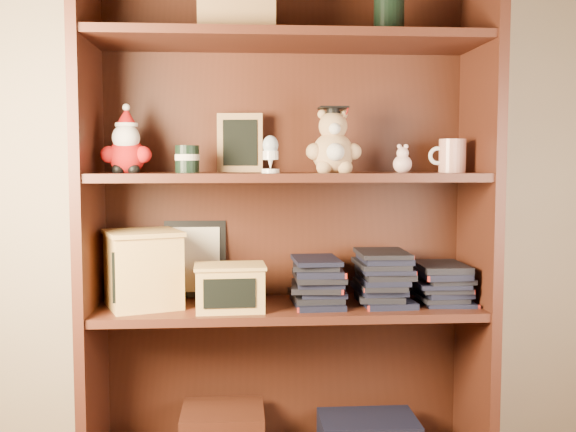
# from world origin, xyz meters

# --- Properties ---
(bookcase) EXTENTS (1.20, 0.35, 1.60)m
(bookcase) POSITION_xyz_m (0.20, 1.36, 0.78)
(bookcase) COLOR #461F14
(bookcase) RESTS_ON ground
(shelf_lower) EXTENTS (1.14, 0.33, 0.02)m
(shelf_lower) POSITION_xyz_m (0.20, 1.30, 0.54)
(shelf_lower) COLOR #461F14
(shelf_lower) RESTS_ON ground
(shelf_upper) EXTENTS (1.14, 0.33, 0.02)m
(shelf_upper) POSITION_xyz_m (0.20, 1.30, 0.94)
(shelf_upper) COLOR #461F14
(shelf_upper) RESTS_ON ground
(santa_plush) EXTENTS (0.15, 0.11, 0.21)m
(santa_plush) POSITION_xyz_m (-0.27, 1.30, 1.03)
(santa_plush) COLOR #A50F0F
(santa_plush) RESTS_ON shelf_upper
(teachers_tin) EXTENTS (0.07, 0.07, 0.08)m
(teachers_tin) POSITION_xyz_m (-0.10, 1.30, 0.99)
(teachers_tin) COLOR black
(teachers_tin) RESTS_ON shelf_upper
(chalkboard_plaque) EXTENTS (0.14, 0.08, 0.18)m
(chalkboard_plaque) POSITION_xyz_m (0.06, 1.42, 1.04)
(chalkboard_plaque) COLOR #9E7547
(chalkboard_plaque) RESTS_ON shelf_upper
(egg_cup) EXTENTS (0.05, 0.05, 0.11)m
(egg_cup) POSITION_xyz_m (0.14, 1.23, 1.01)
(egg_cup) COLOR white
(egg_cup) RESTS_ON shelf_upper
(grad_teddy_bear) EXTENTS (0.17, 0.14, 0.20)m
(grad_teddy_bear) POSITION_xyz_m (0.33, 1.30, 1.03)
(grad_teddy_bear) COLOR tan
(grad_teddy_bear) RESTS_ON shelf_upper
(pink_figurine) EXTENTS (0.06, 0.06, 0.09)m
(pink_figurine) POSITION_xyz_m (0.55, 1.30, 0.98)
(pink_figurine) COLOR beige
(pink_figurine) RESTS_ON shelf_upper
(teacher_mug) EXTENTS (0.11, 0.08, 0.10)m
(teacher_mug) POSITION_xyz_m (0.70, 1.30, 1.00)
(teacher_mug) COLOR silver
(teacher_mug) RESTS_ON shelf_upper
(certificate_frame) EXTENTS (0.20, 0.05, 0.24)m
(certificate_frame) POSITION_xyz_m (-0.09, 1.44, 0.67)
(certificate_frame) COLOR black
(certificate_frame) RESTS_ON shelf_lower
(treats_box) EXTENTS (0.27, 0.27, 0.23)m
(treats_box) POSITION_xyz_m (-0.23, 1.30, 0.67)
(treats_box) COLOR #DCAB5A
(treats_box) RESTS_ON shelf_lower
(pencils_box) EXTENTS (0.21, 0.16, 0.13)m
(pencils_box) POSITION_xyz_m (0.02, 1.24, 0.62)
(pencils_box) COLOR #DCAB5A
(pencils_box) RESTS_ON shelf_lower
(book_stack_left) EXTENTS (0.14, 0.20, 0.14)m
(book_stack_left) POSITION_xyz_m (0.29, 1.30, 0.62)
(book_stack_left) COLOR black
(book_stack_left) RESTS_ON shelf_lower
(book_stack_mid) EXTENTS (0.14, 0.20, 0.16)m
(book_stack_mid) POSITION_xyz_m (0.49, 1.30, 0.63)
(book_stack_mid) COLOR black
(book_stack_mid) RESTS_ON shelf_lower
(book_stack_right) EXTENTS (0.14, 0.20, 0.13)m
(book_stack_right) POSITION_xyz_m (0.68, 1.30, 0.61)
(book_stack_right) COLOR black
(book_stack_right) RESTS_ON shelf_lower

